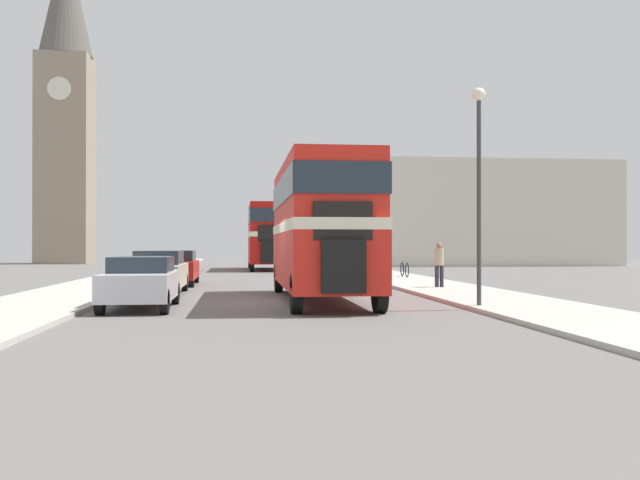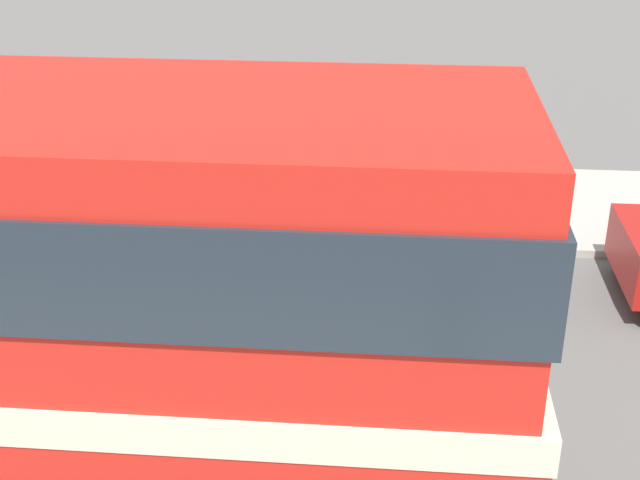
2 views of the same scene
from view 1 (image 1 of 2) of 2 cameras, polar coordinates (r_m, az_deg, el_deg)
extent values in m
plane|color=slate|center=(21.51, -3.63, -5.04)|extent=(120.00, 120.00, 0.00)
cube|color=#B7B2A8|center=(22.86, 13.58, -4.60)|extent=(3.50, 120.00, 0.12)
cube|color=#B7B2A8|center=(22.21, -21.36, -4.71)|extent=(3.50, 120.00, 0.12)
cube|color=red|center=(22.19, 0.00, -1.51)|extent=(2.42, 9.88, 1.63)
cube|color=beige|center=(22.19, 0.00, 0.98)|extent=(2.45, 9.93, 0.30)
cube|color=red|center=(22.24, 0.00, 3.66)|extent=(2.37, 9.68, 1.78)
cube|color=#232D38|center=(22.25, 0.00, 3.89)|extent=(2.45, 9.78, 0.80)
cube|color=black|center=(17.20, 1.90, -2.13)|extent=(1.09, 0.20, 1.31)
cube|color=black|center=(17.34, 1.83, 1.54)|extent=(1.45, 0.12, 0.95)
cylinder|color=black|center=(18.03, -1.91, -4.30)|extent=(0.28, 1.03, 1.03)
cylinder|color=black|center=(18.33, 4.80, -4.24)|extent=(0.28, 1.03, 1.03)
cylinder|color=black|center=(26.13, -3.34, -3.07)|extent=(0.28, 1.03, 1.03)
cylinder|color=black|center=(26.33, 1.33, -3.05)|extent=(0.28, 1.03, 1.03)
cube|color=#B2140F|center=(49.14, -4.30, -0.80)|extent=(2.41, 9.03, 1.75)
cube|color=beige|center=(49.14, -4.30, 0.41)|extent=(2.44, 9.07, 0.32)
cube|color=#B2140F|center=(49.17, -4.30, 1.70)|extent=(2.36, 8.85, 1.91)
cube|color=#232D38|center=(49.17, -4.30, 1.81)|extent=(2.44, 8.94, 0.86)
cube|color=black|center=(44.53, -4.07, -0.96)|extent=(1.09, 0.20, 1.40)
cube|color=black|center=(44.66, -4.08, 0.56)|extent=(1.45, 0.12, 1.02)
cylinder|color=black|center=(45.44, -5.47, -1.91)|extent=(0.28, 1.03, 1.03)
cylinder|color=black|center=(45.53, -2.78, -1.90)|extent=(0.28, 1.03, 1.03)
cylinder|color=black|center=(52.71, -5.61, -1.69)|extent=(0.28, 1.03, 1.03)
cylinder|color=black|center=(52.78, -3.29, -1.69)|extent=(0.28, 1.03, 1.03)
cube|color=silver|center=(19.90, -14.14, -3.55)|extent=(1.78, 3.96, 0.71)
cube|color=#232D38|center=(20.03, -14.08, -1.90)|extent=(1.56, 2.06, 0.42)
cylinder|color=black|center=(18.54, -17.20, -4.79)|extent=(0.20, 0.64, 0.64)
cylinder|color=black|center=(18.31, -12.33, -4.85)|extent=(0.20, 0.64, 0.64)
cylinder|color=black|center=(21.55, -15.68, -4.16)|extent=(0.20, 0.64, 0.64)
cylinder|color=black|center=(21.36, -11.49, -4.20)|extent=(0.20, 0.64, 0.64)
cube|color=beige|center=(25.43, -12.77, -2.79)|extent=(1.71, 4.68, 0.77)
cube|color=#232D38|center=(25.60, -12.73, -1.37)|extent=(1.50, 2.43, 0.48)
cylinder|color=black|center=(23.68, -15.09, -3.82)|extent=(0.20, 0.64, 0.64)
cylinder|color=black|center=(23.50, -11.45, -3.85)|extent=(0.20, 0.64, 0.64)
cylinder|color=black|center=(27.41, -13.91, -3.34)|extent=(0.20, 0.64, 0.64)
cylinder|color=black|center=(27.26, -10.76, -3.36)|extent=(0.20, 0.64, 0.64)
cube|color=red|center=(31.30, -11.48, -2.34)|extent=(1.78, 4.36, 0.75)
cube|color=#232D38|center=(31.46, -11.45, -1.24)|extent=(1.57, 2.27, 0.46)
cylinder|color=black|center=(29.68, -13.30, -3.11)|extent=(0.20, 0.64, 0.64)
cylinder|color=black|center=(29.53, -10.24, -3.13)|extent=(0.20, 0.64, 0.64)
cylinder|color=black|center=(33.12, -12.59, -2.82)|extent=(0.20, 0.64, 0.64)
cylinder|color=black|center=(32.99, -9.85, -2.84)|extent=(0.20, 0.64, 0.64)
cylinder|color=#282833|center=(27.67, 9.33, -2.88)|extent=(0.16, 0.16, 0.83)
cylinder|color=#282833|center=(27.72, 9.71, -2.87)|extent=(0.16, 0.16, 0.83)
cylinder|color=tan|center=(27.67, 9.52, -1.34)|extent=(0.35, 0.35, 0.66)
sphere|color=#9E7051|center=(27.67, 9.52, -0.43)|extent=(0.22, 0.22, 0.22)
torus|color=black|center=(35.68, 6.98, -2.40)|extent=(0.05, 0.71, 0.71)
torus|color=black|center=(36.71, 6.60, -2.34)|extent=(0.05, 0.71, 0.71)
cylinder|color=#234C93|center=(36.19, 6.78, -2.14)|extent=(0.04, 1.06, 0.34)
cylinder|color=#234C93|center=(36.55, 6.65, -2.02)|extent=(0.04, 0.04, 0.43)
cylinder|color=#38383D|center=(19.64, 12.60, 2.90)|extent=(0.12, 0.12, 5.50)
sphere|color=#EFEACC|center=(20.02, 12.59, 11.30)|extent=(0.36, 0.36, 0.36)
cube|color=gray|center=(69.29, -19.69, 6.04)|extent=(4.57, 4.57, 18.87)
cylinder|color=silver|center=(67.99, -20.14, 11.32)|extent=(2.05, 0.10, 2.05)
cube|color=beige|center=(62.43, 13.16, 1.98)|extent=(19.89, 9.59, 8.56)
cube|color=gold|center=(59.76, 4.10, -0.22)|extent=(0.12, 9.11, 1.03)
camera|label=2|loc=(27.53, 11.42, 8.44)|focal=50.00mm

